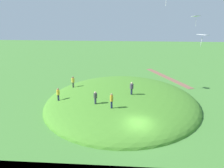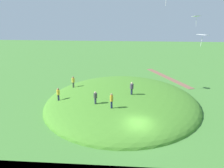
{
  "view_description": "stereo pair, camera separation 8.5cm",
  "coord_description": "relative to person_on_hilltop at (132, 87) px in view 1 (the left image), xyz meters",
  "views": [
    {
      "loc": [
        -22.91,
        1.11,
        12.69
      ],
      "look_at": [
        3.9,
        3.17,
        4.42
      ],
      "focal_mm": 38.89,
      "sensor_mm": 36.0,
      "label": 1
    },
    {
      "loc": [
        -22.91,
        1.03,
        12.69
      ],
      "look_at": [
        3.9,
        3.17,
        4.42
      ],
      "focal_mm": 38.89,
      "sensor_mm": 36.0,
      "label": 2
    }
  ],
  "objects": [
    {
      "name": "person_on_hilltop",
      "position": [
        0.0,
        0.0,
        0.0
      ],
      "size": [
        0.65,
        0.65,
        1.67
      ],
      "rotation": [
        0.0,
        0.0,
        2.6
      ],
      "color": "#202946",
      "rests_on": "grass_hill"
    },
    {
      "name": "person_watching_kites",
      "position": [
        -0.99,
        9.59,
        -0.73
      ],
      "size": [
        0.44,
        0.44,
        1.72
      ],
      "rotation": [
        0.0,
        0.0,
        1.66
      ],
      "color": "#29294D",
      "rests_on": "grass_hill"
    },
    {
      "name": "person_near_shore",
      "position": [
        4.1,
        8.79,
        -0.54
      ],
      "size": [
        0.6,
        0.6,
        1.71
      ],
      "rotation": [
        0.0,
        0.0,
        5.09
      ],
      "color": "#505149",
      "rests_on": "grass_hill"
    },
    {
      "name": "person_with_child",
      "position": [
        -4.29,
        2.3,
        -0.13
      ],
      "size": [
        0.52,
        0.52,
        1.8
      ],
      "rotation": [
        0.0,
        0.0,
        5.42
      ],
      "color": "navy",
      "rests_on": "grass_hill"
    },
    {
      "name": "ground_plane",
      "position": [
        -7.41,
        -0.86,
        -3.0
      ],
      "size": [
        160.0,
        160.0,
        0.0
      ],
      "primitive_type": "plane",
      "color": "#437C33"
    },
    {
      "name": "kite_1",
      "position": [
        -3.5,
        -7.39,
        7.1
      ],
      "size": [
        1.36,
        1.33,
        1.24
      ],
      "color": "white"
    },
    {
      "name": "kite_8",
      "position": [
        4.32,
        -8.46,
        8.8
      ],
      "size": [
        1.23,
        1.32,
        1.43
      ],
      "color": "white"
    },
    {
      "name": "grass_hill",
      "position": [
        1.93,
        1.32,
        -3.0
      ],
      "size": [
        24.86,
        21.46,
        4.01
      ],
      "primitive_type": "ellipsoid",
      "color": "#458329",
      "rests_on": "ground_plane"
    },
    {
      "name": "dirt_path",
      "position": [
        15.87,
        -6.98,
        -2.98
      ],
      "size": [
        14.22,
        7.24,
        0.04
      ],
      "primitive_type": "cube",
      "rotation": [
        0.0,
        0.0,
        0.42
      ],
      "color": "brown",
      "rests_on": "ground_plane"
    },
    {
      "name": "person_walking_path",
      "position": [
        -3.13,
        4.36,
        -0.29
      ],
      "size": [
        0.59,
        0.59,
        1.56
      ],
      "rotation": [
        0.0,
        0.0,
        2.72
      ],
      "color": "#2A3247",
      "rests_on": "grass_hill"
    }
  ]
}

